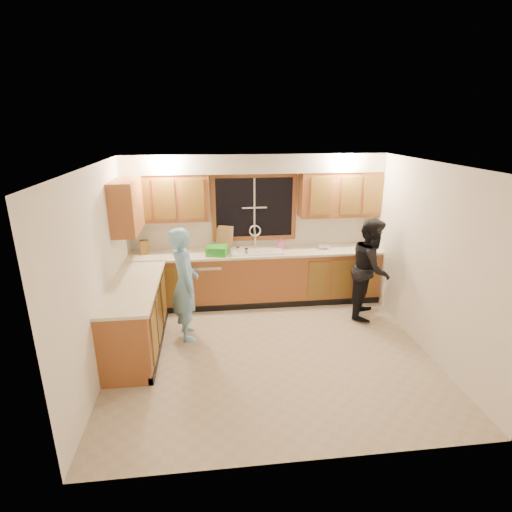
{
  "coord_description": "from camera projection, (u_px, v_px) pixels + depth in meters",
  "views": [
    {
      "loc": [
        -0.75,
        -4.71,
        2.97
      ],
      "look_at": [
        -0.12,
        0.65,
        1.15
      ],
      "focal_mm": 28.0,
      "sensor_mm": 36.0,
      "label": 1
    }
  ],
  "objects": [
    {
      "name": "woman",
      "position": [
        371.0,
        268.0,
        6.24
      ],
      "size": [
        0.89,
        0.97,
        1.59
      ],
      "primitive_type": "imported",
      "rotation": [
        0.0,
        0.0,
        1.09
      ],
      "color": "black",
      "rests_on": "floor"
    },
    {
      "name": "man",
      "position": [
        185.0,
        284.0,
        5.59
      ],
      "size": [
        0.5,
        0.66,
        1.63
      ],
      "primitive_type": "imported",
      "rotation": [
        0.0,
        0.0,
        1.77
      ],
      "color": "#7CBDEA",
      "rests_on": "floor"
    },
    {
      "name": "countertop_left",
      "position": [
        135.0,
        286.0,
        5.31
      ],
      "size": [
        0.63,
        1.9,
        0.04
      ],
      "primitive_type": "cube",
      "color": "#EEE7C8",
      "rests_on": "base_cabinets_left"
    },
    {
      "name": "wall_back",
      "position": [
        254.0,
        227.0,
        6.86
      ],
      "size": [
        4.2,
        0.0,
        4.2
      ],
      "primitive_type": "plane",
      "rotation": [
        1.57,
        0.0,
        0.0
      ],
      "color": "white",
      "rests_on": "ground"
    },
    {
      "name": "bowl",
      "position": [
        324.0,
        247.0,
        6.81
      ],
      "size": [
        0.23,
        0.23,
        0.05
      ],
      "primitive_type": "imported",
      "rotation": [
        0.0,
        0.0,
        -0.19
      ],
      "color": "silver",
      "rests_on": "countertop_back"
    },
    {
      "name": "cutting_board",
      "position": [
        225.0,
        237.0,
        6.77
      ],
      "size": [
        0.31,
        0.2,
        0.39
      ],
      "primitive_type": "cube",
      "rotation": [
        -0.21,
        0.0,
        -0.38
      ],
      "color": "tan",
      "rests_on": "countertop_back"
    },
    {
      "name": "ceiling",
      "position": [
        273.0,
        164.0,
        4.67
      ],
      "size": [
        4.2,
        4.2,
        0.0
      ],
      "primitive_type": "plane",
      "rotation": [
        3.14,
        0.0,
        0.0
      ],
      "color": "white"
    },
    {
      "name": "can_right",
      "position": [
        247.0,
        252.0,
        6.45
      ],
      "size": [
        0.08,
        0.08,
        0.11
      ],
      "primitive_type": "cylinder",
      "rotation": [
        0.0,
        0.0,
        0.36
      ],
      "color": "beige",
      "rests_on": "countertop_back"
    },
    {
      "name": "wall_right",
      "position": [
        427.0,
        258.0,
        5.3
      ],
      "size": [
        0.0,
        3.8,
        3.8
      ],
      "primitive_type": "plane",
      "rotation": [
        1.57,
        0.0,
        -1.57
      ],
      "color": "white",
      "rests_on": "ground"
    },
    {
      "name": "dish_crate",
      "position": [
        217.0,
        250.0,
        6.46
      ],
      "size": [
        0.38,
        0.37,
        0.15
      ],
      "primitive_type": "cube",
      "rotation": [
        0.0,
        0.0,
        -0.24
      ],
      "color": "green",
      "rests_on": "countertop_back"
    },
    {
      "name": "wall_left",
      "position": [
        100.0,
        271.0,
        4.83
      ],
      "size": [
        0.0,
        3.8,
        3.8
      ],
      "primitive_type": "plane",
      "rotation": [
        1.57,
        0.0,
        1.57
      ],
      "color": "white",
      "rests_on": "ground"
    },
    {
      "name": "base_cabinets_back",
      "position": [
        256.0,
        278.0,
        6.83
      ],
      "size": [
        4.2,
        0.6,
        0.88
      ],
      "primitive_type": "cube",
      "color": "#9B582D",
      "rests_on": "ground"
    },
    {
      "name": "knife_block",
      "position": [
        144.0,
        247.0,
        6.49
      ],
      "size": [
        0.14,
        0.12,
        0.24
      ],
      "primitive_type": "cube",
      "rotation": [
        0.0,
        0.0,
        0.12
      ],
      "color": "olive",
      "rests_on": "countertop_back"
    },
    {
      "name": "upper_cabinets_right",
      "position": [
        340.0,
        194.0,
        6.68
      ],
      "size": [
        1.35,
        0.33,
        0.75
      ],
      "primitive_type": "cube",
      "color": "#9B582D",
      "rests_on": "wall_back"
    },
    {
      "name": "sink",
      "position": [
        256.0,
        254.0,
        6.7
      ],
      "size": [
        0.86,
        0.52,
        0.57
      ],
      "color": "white",
      "rests_on": "countertop_back"
    },
    {
      "name": "dishwasher",
      "position": [
        207.0,
        282.0,
        6.74
      ],
      "size": [
        0.6,
        0.56,
        0.82
      ],
      "primitive_type": "cube",
      "color": "white",
      "rests_on": "floor"
    },
    {
      "name": "base_cabinets_left",
      "position": [
        137.0,
        317.0,
        5.45
      ],
      "size": [
        0.6,
        1.9,
        0.88
      ],
      "primitive_type": "cube",
      "color": "#9B582D",
      "rests_on": "ground"
    },
    {
      "name": "soffit",
      "position": [
        255.0,
        163.0,
        6.34
      ],
      "size": [
        4.2,
        0.35,
        0.3
      ],
      "primitive_type": "cube",
      "color": "silver",
      "rests_on": "wall_back"
    },
    {
      "name": "window_frame",
      "position": [
        254.0,
        208.0,
        6.74
      ],
      "size": [
        1.44,
        0.03,
        1.14
      ],
      "color": "black",
      "rests_on": "wall_back"
    },
    {
      "name": "floor",
      "position": [
        270.0,
        350.0,
        5.46
      ],
      "size": [
        4.2,
        4.2,
        0.0
      ],
      "primitive_type": "plane",
      "color": "#B9A88E",
      "rests_on": "ground"
    },
    {
      "name": "countertop_back",
      "position": [
        256.0,
        252.0,
        6.67
      ],
      "size": [
        4.2,
        0.63,
        0.04
      ],
      "primitive_type": "cube",
      "color": "#EEE7C8",
      "rests_on": "base_cabinets_back"
    },
    {
      "name": "can_left",
      "position": [
        238.0,
        250.0,
        6.54
      ],
      "size": [
        0.06,
        0.06,
        0.11
      ],
      "primitive_type": "cylinder",
      "rotation": [
        0.0,
        0.0,
        -0.02
      ],
      "color": "beige",
      "rests_on": "countertop_back"
    },
    {
      "name": "upper_cabinets_left",
      "position": [
        167.0,
        198.0,
        6.36
      ],
      "size": [
        1.35,
        0.33,
        0.75
      ],
      "primitive_type": "cube",
      "color": "#9B582D",
      "rests_on": "wall_back"
    },
    {
      "name": "upper_cabinets_return",
      "position": [
        127.0,
        206.0,
        5.72
      ],
      "size": [
        0.33,
        0.9,
        0.75
      ],
      "primitive_type": "cube",
      "color": "#9B582D",
      "rests_on": "wall_left"
    },
    {
      "name": "soap_bottle",
      "position": [
        281.0,
        243.0,
        6.76
      ],
      "size": [
        0.11,
        0.12,
        0.19
      ],
      "primitive_type": "imported",
      "rotation": [
        0.0,
        0.0,
        -0.38
      ],
      "color": "#EF5B9F",
      "rests_on": "countertop_back"
    },
    {
      "name": "stove",
      "position": [
        129.0,
        337.0,
        4.91
      ],
      "size": [
        0.58,
        0.75,
        0.9
      ],
      "primitive_type": "cube",
      "color": "white",
      "rests_on": "floor"
    }
  ]
}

